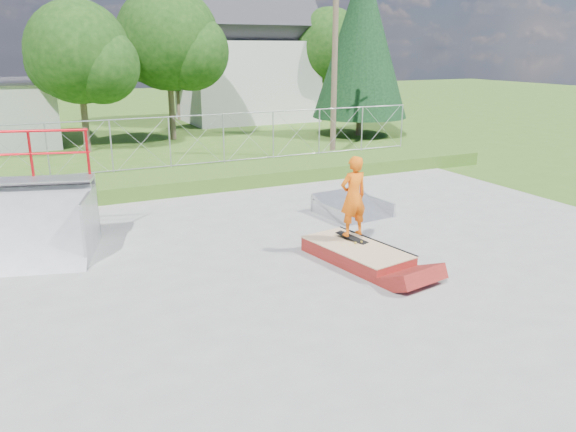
# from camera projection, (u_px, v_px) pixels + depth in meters

# --- Properties ---
(ground) EXTENTS (120.00, 120.00, 0.00)m
(ground) POSITION_uv_depth(u_px,v_px,m) (306.00, 289.00, 11.09)
(ground) COLOR #39601B
(ground) RESTS_ON ground
(concrete_pad) EXTENTS (20.00, 16.00, 0.04)m
(concrete_pad) POSITION_uv_depth(u_px,v_px,m) (306.00, 288.00, 11.09)
(concrete_pad) COLOR gray
(concrete_pad) RESTS_ON ground
(grass_berm) EXTENTS (24.00, 3.00, 0.50)m
(grass_berm) POSITION_uv_depth(u_px,v_px,m) (179.00, 180.00, 19.23)
(grass_berm) COLOR #39601B
(grass_berm) RESTS_ON ground
(grind_box) EXTENTS (1.64, 2.69, 0.37)m
(grind_box) POSITION_uv_depth(u_px,v_px,m) (356.00, 254.00, 12.48)
(grind_box) COLOR maroon
(grind_box) RESTS_ON concrete_pad
(quarter_pipe) EXTENTS (3.29, 2.99, 2.76)m
(quarter_pipe) POSITION_uv_depth(u_px,v_px,m) (22.00, 200.00, 12.28)
(quarter_pipe) COLOR #A5A7AD
(quarter_pipe) RESTS_ON concrete_pad
(flat_bank_ramp) EXTENTS (1.87, 1.97, 0.52)m
(flat_bank_ramp) POSITION_uv_depth(u_px,v_px,m) (353.00, 207.00, 15.92)
(flat_bank_ramp) COLOR #A5A7AD
(flat_bank_ramp) RESTS_ON concrete_pad
(skateboard) EXTENTS (0.50, 0.82, 0.13)m
(skateboard) POSITION_uv_depth(u_px,v_px,m) (352.00, 238.00, 12.81)
(skateboard) COLOR black
(skateboard) RESTS_ON grind_box
(skater) EXTENTS (0.68, 0.46, 1.82)m
(skater) POSITION_uv_depth(u_px,v_px,m) (353.00, 199.00, 12.55)
(skater) COLOR #EF600B
(skater) RESTS_ON grind_box
(chain_link_fence) EXTENTS (20.00, 0.06, 1.80)m
(chain_link_fence) POSITION_uv_depth(u_px,v_px,m) (170.00, 142.00, 19.77)
(chain_link_fence) COLOR #A0A1A8
(chain_link_fence) RESTS_ON grass_berm
(gable_house) EXTENTS (8.40, 6.08, 8.94)m
(gable_house) POSITION_uv_depth(u_px,v_px,m) (246.00, 60.00, 36.18)
(gable_house) COLOR beige
(gable_house) RESTS_ON ground
(utility_pole) EXTENTS (0.24, 0.24, 8.00)m
(utility_pole) POSITION_uv_depth(u_px,v_px,m) (335.00, 63.00, 23.41)
(utility_pole) COLOR brown
(utility_pole) RESTS_ON ground
(tree_left_near) EXTENTS (4.76, 4.48, 6.65)m
(tree_left_near) POSITION_uv_depth(u_px,v_px,m) (85.00, 56.00, 24.57)
(tree_left_near) COLOR brown
(tree_left_near) RESTS_ON ground
(tree_center) EXTENTS (5.44, 5.12, 7.60)m
(tree_center) POSITION_uv_depth(u_px,v_px,m) (174.00, 43.00, 27.97)
(tree_center) COLOR brown
(tree_center) RESTS_ON ground
(tree_right_far) EXTENTS (5.10, 4.80, 7.12)m
(tree_right_far) POSITION_uv_depth(u_px,v_px,m) (334.00, 49.00, 36.27)
(tree_right_far) COLOR brown
(tree_right_far) RESTS_ON ground
(tree_back_mid) EXTENTS (4.08, 3.84, 5.70)m
(tree_back_mid) POSITION_uv_depth(u_px,v_px,m) (181.00, 63.00, 36.28)
(tree_back_mid) COLOR brown
(tree_back_mid) RESTS_ON ground
(conifer_tree) EXTENTS (5.04, 5.04, 9.10)m
(conifer_tree) POSITION_uv_depth(u_px,v_px,m) (362.00, 39.00, 29.29)
(conifer_tree) COLOR brown
(conifer_tree) RESTS_ON ground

